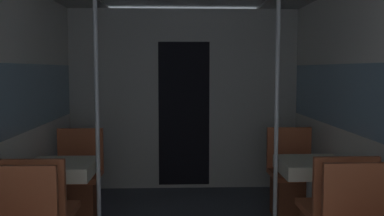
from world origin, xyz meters
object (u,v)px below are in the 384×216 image
support_pole_left_1 (97,114)px  support_pole_right_1 (277,113)px  chair_right_far_1 (293,189)px  dining_table_left_1 (61,174)px  chair_left_far_1 (77,192)px  dining_table_right_1 (311,172)px

support_pole_left_1 → support_pole_right_1: size_ratio=1.00×
support_pole_left_1 → chair_right_far_1: bearing=16.9°
chair_right_far_1 → support_pole_right_1: (-0.32, -0.57, 0.84)m
dining_table_left_1 → support_pole_left_1: (0.32, 0.00, 0.52)m
chair_left_far_1 → chair_right_far_1: (2.19, 0.00, 0.00)m
support_pole_left_1 → dining_table_right_1: 1.94m
dining_table_right_1 → support_pole_left_1: bearing=180.0°
chair_left_far_1 → support_pole_left_1: support_pole_left_1 is taller
dining_table_right_1 → chair_right_far_1: size_ratio=0.79×
chair_left_far_1 → support_pole_left_1: 1.07m
chair_left_far_1 → chair_right_far_1: same height
dining_table_left_1 → chair_right_far_1: (2.19, 0.57, -0.32)m
chair_left_far_1 → support_pole_right_1: bearing=163.1°
dining_table_left_1 → dining_table_right_1: size_ratio=1.00×
dining_table_left_1 → support_pole_right_1: 1.94m
dining_table_right_1 → chair_left_far_1: bearing=165.4°
chair_right_far_1 → support_pole_right_1: support_pole_right_1 is taller
support_pole_left_1 → dining_table_right_1: support_pole_left_1 is taller
support_pole_left_1 → chair_right_far_1: 2.13m
dining_table_right_1 → dining_table_left_1: bearing=180.0°
dining_table_right_1 → chair_right_far_1: (-0.00, 0.57, -0.32)m
chair_right_far_1 → chair_left_far_1: bearing=0.0°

